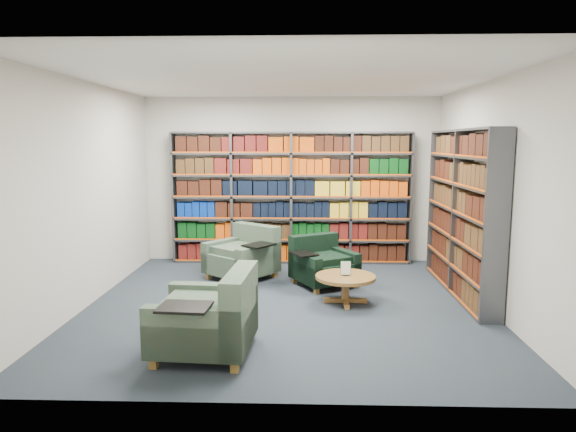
{
  "coord_description": "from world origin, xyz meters",
  "views": [
    {
      "loc": [
        0.22,
        -6.29,
        2.05
      ],
      "look_at": [
        0.0,
        0.6,
        1.05
      ],
      "focal_mm": 32.0,
      "sensor_mm": 36.0,
      "label": 1
    }
  ],
  "objects_px": {
    "coffee_table": "(346,281)",
    "chair_teal_left": "(245,257)",
    "chair_teal_front": "(213,321)",
    "chair_green_right": "(321,265)"
  },
  "relations": [
    {
      "from": "chair_teal_left",
      "to": "chair_teal_front",
      "type": "bearing_deg",
      "value": -89.74
    },
    {
      "from": "chair_teal_front",
      "to": "coffee_table",
      "type": "height_order",
      "value": "chair_teal_front"
    },
    {
      "from": "chair_teal_front",
      "to": "chair_green_right",
      "type": "bearing_deg",
      "value": 65.87
    },
    {
      "from": "chair_teal_left",
      "to": "chair_teal_front",
      "type": "distance_m",
      "value": 2.87
    },
    {
      "from": "chair_green_right",
      "to": "coffee_table",
      "type": "relative_size",
      "value": 1.36
    },
    {
      "from": "coffee_table",
      "to": "chair_teal_left",
      "type": "bearing_deg",
      "value": 139.13
    },
    {
      "from": "chair_teal_front",
      "to": "coffee_table",
      "type": "xyz_separation_m",
      "value": [
        1.41,
        1.64,
        -0.05
      ]
    },
    {
      "from": "chair_green_right",
      "to": "coffee_table",
      "type": "bearing_deg",
      "value": -72.31
    },
    {
      "from": "chair_green_right",
      "to": "chair_teal_front",
      "type": "height_order",
      "value": "chair_teal_front"
    },
    {
      "from": "chair_green_right",
      "to": "chair_teal_front",
      "type": "bearing_deg",
      "value": -114.13
    }
  ]
}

